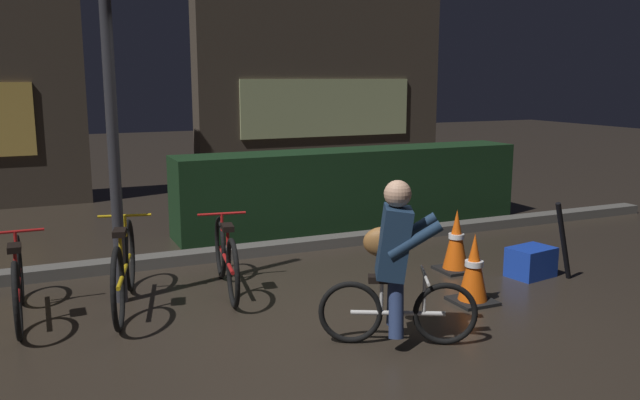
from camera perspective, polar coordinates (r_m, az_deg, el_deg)
ground_plane at (r=5.43m, az=0.67°, el=-10.62°), size 40.00×40.00×0.00m
sidewalk_curb at (r=7.37m, az=-6.53°, el=-4.45°), size 12.00×0.24×0.12m
hedge_row at (r=8.76m, az=2.88°, el=1.08°), size 4.80×0.70×1.03m
storefront_right at (r=12.94m, az=0.19°, el=10.94°), size 5.04×0.54×4.10m
street_post at (r=5.86m, az=-17.65°, el=4.76°), size 0.10×0.10×2.84m
parked_bike_left_mid at (r=5.92m, az=-24.90°, el=-6.52°), size 0.46×1.53×0.70m
parked_bike_center_left at (r=5.87m, az=-16.76°, el=-5.81°), size 0.50×1.65×0.78m
parked_bike_center_right at (r=6.15m, az=-8.22°, el=-5.02°), size 0.46×1.51×0.70m
traffic_cone_near at (r=5.93m, az=13.30°, el=-5.95°), size 0.36×0.36×0.63m
traffic_cone_far at (r=6.86m, az=11.82°, el=-3.57°), size 0.36×0.36×0.65m
blue_crate at (r=6.90m, az=17.97°, el=-5.18°), size 0.49×0.39×0.30m
cyclist at (r=4.87m, az=6.58°, el=-5.41°), size 1.08×0.66×1.25m
closed_umbrella at (r=6.77m, az=20.52°, el=-3.40°), size 0.35×0.15×0.81m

